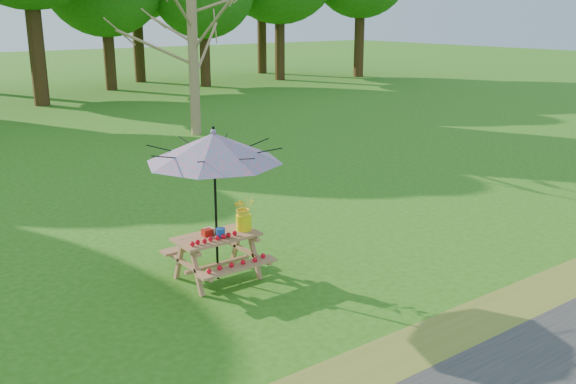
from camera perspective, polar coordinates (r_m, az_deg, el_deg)
ground at (r=8.35m, az=-16.37°, el=-11.72°), size 120.00×120.00×0.00m
picnic_table at (r=9.38m, az=-6.29°, el=-5.83°), size 1.20×1.32×0.67m
patio_umbrella at (r=8.92m, az=-6.61°, el=3.91°), size 2.00×2.00×2.25m
produce_bins at (r=9.24m, az=-6.65°, el=-3.56°), size 0.26×0.39×0.13m
tomatoes_row at (r=9.03m, az=-6.60°, el=-4.14°), size 0.77×0.13×0.07m
flower_bucket at (r=9.37m, az=-3.97°, el=-1.79°), size 0.33×0.29×0.51m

